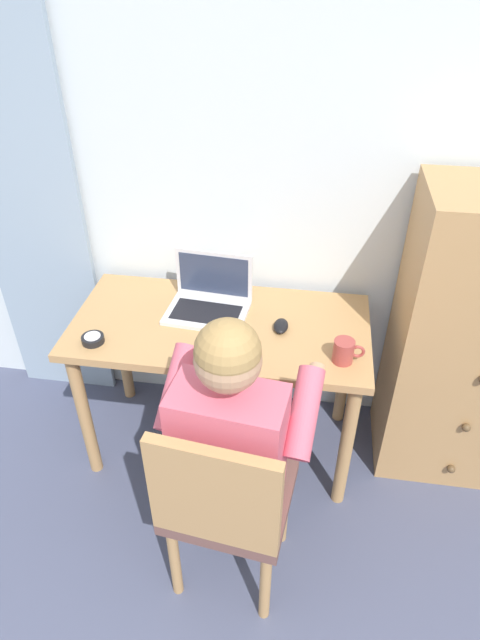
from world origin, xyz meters
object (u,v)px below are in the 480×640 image
at_px(desk, 221,343).
at_px(computer_mouse, 281,326).
at_px(chair, 225,502).
at_px(desk_clock, 93,339).
at_px(laptop, 209,299).
at_px(dresser, 472,343).
at_px(coffee_mug, 344,351).
at_px(person_seated, 239,426).

xyz_separation_m(desk, computer_mouse, (0.26, -0.00, 0.12)).
xyz_separation_m(chair, desk_clock, (-0.62, 0.49, 0.25)).
xyz_separation_m(desk, chair, (0.14, -0.69, -0.13)).
bearing_deg(computer_mouse, laptop, 163.53).
bearing_deg(dresser, computer_mouse, -172.33).
bearing_deg(computer_mouse, desk, 179.99).
bearing_deg(dresser, coffee_mug, -153.34).
distance_m(desk, desk_clock, 0.53).
bearing_deg(desk, desk_clock, -157.28).
bearing_deg(computer_mouse, chair, -99.17).
relative_size(dresser, computer_mouse, 13.44).
bearing_deg(dresser, person_seated, -145.54).
xyz_separation_m(laptop, desk_clock, (-0.42, -0.30, -0.04)).
height_order(desk, chair, chair).
xyz_separation_m(dresser, computer_mouse, (-0.80, -0.11, 0.08)).
bearing_deg(person_seated, chair, -96.01).
distance_m(desk, dresser, 1.06).
bearing_deg(computer_mouse, person_seated, -100.48).
xyz_separation_m(dresser, person_seated, (-0.90, -0.61, 0.01)).
relative_size(desk, desk_clock, 13.87).
distance_m(person_seated, computer_mouse, 0.52).
relative_size(person_seated, computer_mouse, 12.06).
height_order(desk, laptop, laptop).
distance_m(chair, coffee_mug, 0.70).
distance_m(person_seated, desk_clock, 0.71).
distance_m(dresser, person_seated, 1.09).
bearing_deg(person_seated, desk_clock, 154.13).
relative_size(desk, chair, 1.41).
height_order(person_seated, coffee_mug, person_seated).
xyz_separation_m(dresser, laptop, (-1.12, -0.01, 0.11)).
distance_m(chair, person_seated, 0.26).
distance_m(desk, coffee_mug, 0.56).
bearing_deg(dresser, desk_clock, -168.72).
xyz_separation_m(chair, laptop, (-0.20, 0.79, 0.29)).
height_order(dresser, desk_clock, dresser).
bearing_deg(desk, person_seated, -72.84).
bearing_deg(desk_clock, coffee_mug, 1.91).
height_order(dresser, person_seated, dresser).
bearing_deg(person_seated, coffee_mug, 44.15).
height_order(computer_mouse, desk_clock, computer_mouse).
bearing_deg(chair, person_seated, 83.99).
bearing_deg(laptop, coffee_mug, -24.66).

